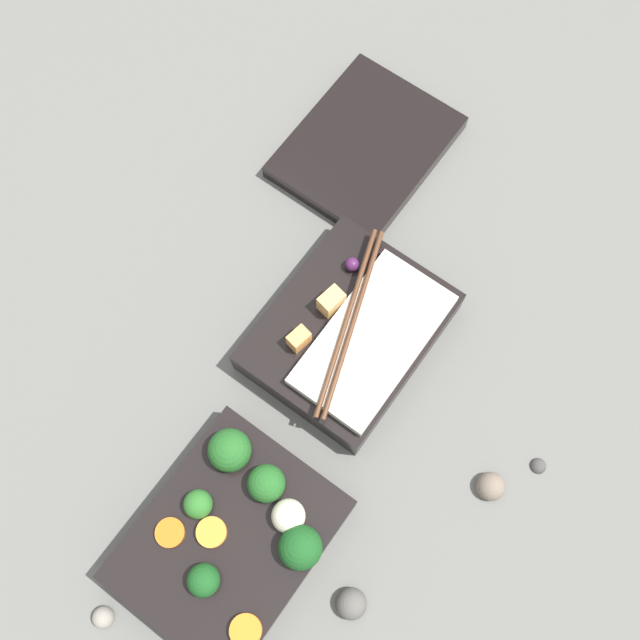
% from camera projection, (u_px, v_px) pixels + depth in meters
% --- Properties ---
extents(ground_plane, '(3.00, 3.00, 0.00)m').
position_uv_depth(ground_plane, '(306.00, 441.00, 0.74)').
color(ground_plane, slate).
extents(bento_tray_vegetable, '(0.19, 0.15, 0.07)m').
position_uv_depth(bento_tray_vegetable, '(236.00, 536.00, 0.69)').
color(bento_tray_vegetable, black).
rests_on(bento_tray_vegetable, ground_plane).
extents(bento_tray_rice, '(0.19, 0.15, 0.06)m').
position_uv_depth(bento_tray_rice, '(352.00, 333.00, 0.75)').
color(bento_tray_rice, black).
rests_on(bento_tray_rice, ground_plane).
extents(bento_lid, '(0.19, 0.15, 0.02)m').
position_uv_depth(bento_lid, '(366.00, 147.00, 0.84)').
color(bento_lid, black).
rests_on(bento_lid, ground_plane).
extents(pebble_0, '(0.03, 0.03, 0.03)m').
position_uv_depth(pebble_0, '(490.00, 486.00, 0.72)').
color(pebble_0, '#7A6B5B').
rests_on(pebble_0, ground_plane).
extents(pebble_1, '(0.02, 0.02, 0.02)m').
position_uv_depth(pebble_1, '(539.00, 465.00, 0.73)').
color(pebble_1, '#474442').
rests_on(pebble_1, ground_plane).
extents(pebble_2, '(0.03, 0.03, 0.03)m').
position_uv_depth(pebble_2, '(351.00, 604.00, 0.69)').
color(pebble_2, '#595651').
rests_on(pebble_2, ground_plane).
extents(pebble_3, '(0.02, 0.02, 0.02)m').
position_uv_depth(pebble_3, '(103.00, 617.00, 0.68)').
color(pebble_3, gray).
rests_on(pebble_3, ground_plane).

